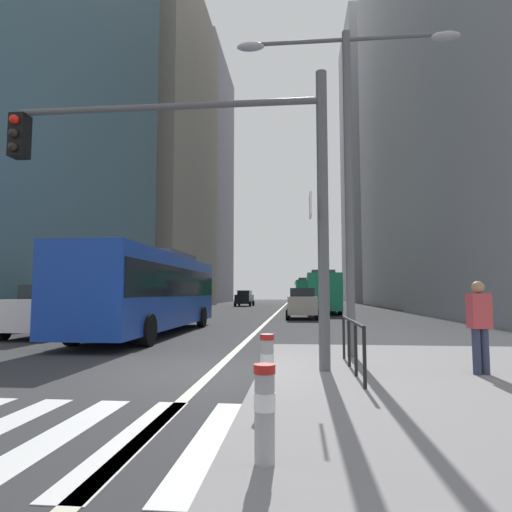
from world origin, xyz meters
The scene contains 20 objects.
ground_plane centered at (0.00, 20.00, 0.00)m, with size 160.00×160.00×0.00m, color #303033.
crosswalk_stripes centered at (-1.00, -4.00, 0.01)m, with size 7.65×3.20×0.01m.
lane_centre_line centered at (0.00, 30.00, 0.01)m, with size 0.20×80.00×0.01m, color beige.
office_tower_left_mid centered at (-16.00, 40.03, 18.83)m, with size 13.12×21.84×37.65m, color gray.
office_tower_left_far centered at (-16.00, 65.41, 21.60)m, with size 10.36×21.04×43.20m, color gray.
office_tower_right_mid centered at (17.00, 45.06, 23.07)m, with size 11.14×25.42×46.15m, color #9E9EA3.
office_tower_right_far centered at (17.00, 72.09, 25.75)m, with size 12.49×18.23×51.50m, color #9E9EA3.
city_bus_blue_oncoming centered at (-4.03, 7.99, 1.84)m, with size 2.72×11.77×3.40m.
sedan_white_oncoming centered at (-7.52, 6.92, 0.99)m, with size 2.06×4.31×1.94m.
city_bus_red_receding centered at (3.77, 28.16, 1.84)m, with size 2.81×11.53×3.40m.
city_bus_red_distant centered at (2.70, 45.35, 1.84)m, with size 2.89×11.01×3.40m.
car_oncoming_mid centered at (-4.85, 45.06, 0.99)m, with size 2.17×4.28×1.94m.
car_receding_near centered at (2.04, 19.16, 0.99)m, with size 2.05×4.26×1.94m.
car_receding_far centered at (2.49, 56.51, 0.99)m, with size 2.07×4.32×1.94m.
traffic_signal_gantry centered at (-0.01, -0.31, 4.14)m, with size 6.76×0.65×6.00m.
street_lamp_post centered at (3.01, 1.61, 5.28)m, with size 5.50×0.32×8.00m.
bollard_front centered at (1.46, -5.00, 0.63)m, with size 0.20×0.20×0.86m.
bollard_left centered at (1.34, -2.86, 0.66)m, with size 0.20×0.20×0.93m.
pedestrian_railing centered at (2.80, -0.31, 0.84)m, with size 0.06×3.18×0.98m.
pedestrian_waiting centered at (5.12, -0.44, 1.10)m, with size 0.42×0.31×1.71m.
Camera 1 is at (1.77, -8.95, 1.65)m, focal length 30.63 mm.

